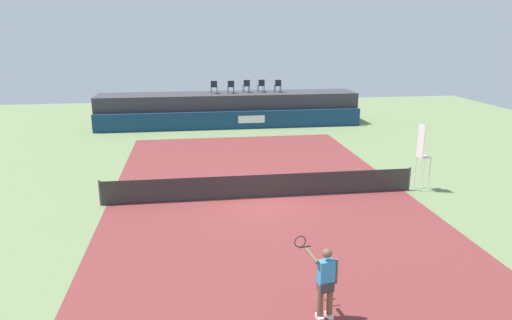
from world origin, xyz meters
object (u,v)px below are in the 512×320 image
Objects in this scene: tennis_player at (325,281)px; net_post_far at (409,179)px; tennis_ball at (134,177)px; umpire_chair at (422,153)px; spectator_chair_far_left at (214,86)px; spectator_chair_left at (231,86)px; spectator_chair_center at (246,85)px; net_post_near at (100,193)px; spectator_chair_right at (261,85)px; spectator_chair_far_right at (278,85)px.

net_post_far is at bearing 53.80° from tennis_player.
umpire_chair is at bearing -15.40° from tennis_ball.
spectator_chair_far_left is 1.00× the size of spectator_chair_left.
net_post_far is at bearing 178.39° from umpire_chair.
net_post_near is at bearing -115.89° from spectator_chair_center.
tennis_ball is (-7.70, -12.23, -2.66)m from spectator_chair_right.
tennis_ball is (-11.99, 3.30, -1.55)m from umpire_chair.
spectator_chair_far_left reaches higher than net_post_far.
tennis_player is 12.80m from tennis_ball.
spectator_chair_left reaches higher than tennis_player.
spectator_chair_far_left is at bearing 71.08° from net_post_near.
umpire_chair is 1.56× the size of tennis_player.
spectator_chair_left and spectator_chair_center have the same top height.
spectator_chair_far_right is at bearing -13.07° from spectator_chair_right.
tennis_ball is at bearing 75.40° from net_post_near.
spectator_chair_far_right reaches higher than net_post_far.
spectator_chair_left is 1.00× the size of spectator_chair_far_right.
net_post_far is 0.56× the size of tennis_player.
tennis_player is at bearing -87.12° from spectator_chair_far_left.
net_post_near is at bearing -108.92° from spectator_chair_far_left.
net_post_near is 3.43m from tennis_ball.
tennis_ball is at bearing -110.08° from spectator_chair_far_left.
net_post_far is (7.19, -15.20, -2.19)m from spectator_chair_far_left.
tennis_ball is (-6.65, -12.17, -2.66)m from spectator_chair_center.
spectator_chair_far_left is 13.06× the size of tennis_ball.
umpire_chair reaches higher than tennis_player.
spectator_chair_far_right is at bearing 53.49° from tennis_ball.
spectator_chair_far_right is at bearing 0.76° from spectator_chair_far_left.
spectator_chair_right is 13.06× the size of tennis_ball.
spectator_chair_left is at bearing -3.53° from spectator_chair_far_left.
spectator_chair_far_right reaches higher than tennis_ball.
spectator_chair_left and spectator_chair_far_right have the same top height.
spectator_chair_center is at bearing -176.63° from spectator_chair_right.
spectator_chair_center is (1.13, 0.34, 0.00)m from spectator_chair_left.
net_post_near is (-6.37, -15.12, -2.19)m from spectator_chair_left.
tennis_ball is at bearing 164.08° from net_post_far.
tennis_player reaches higher than net_post_far.
tennis_ball is at bearing -118.65° from spectator_chair_center.
spectator_chair_far_right is at bearing 2.24° from spectator_chair_left.
net_post_near is 0.56× the size of tennis_player.
umpire_chair is at bearing -0.06° from net_post_near.
tennis_ball is at bearing -126.51° from spectator_chair_far_right.
spectator_chair_far_left reaches higher than umpire_chair.
tennis_player is at bearing -89.96° from spectator_chair_left.
tennis_player is (-6.46, -8.20, -0.63)m from umpire_chair.
spectator_chair_far_left is at bearing -179.24° from spectator_chair_far_right.
tennis_ball is at bearing -122.20° from spectator_chair_right.
tennis_ball is (-5.51, -11.83, -2.66)m from spectator_chair_left.
spectator_chair_left is 23.41m from tennis_player.
spectator_chair_far_right is (4.50, 0.06, 0.00)m from spectator_chair_far_left.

